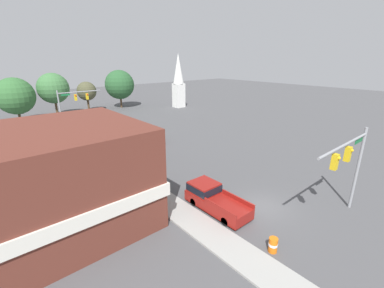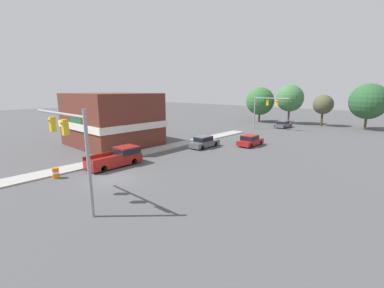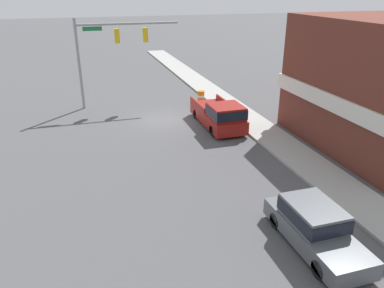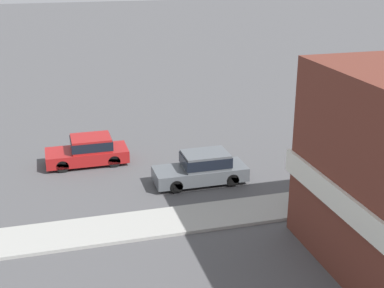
# 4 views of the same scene
# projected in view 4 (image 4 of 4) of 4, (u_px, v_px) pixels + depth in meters

# --- Properties ---
(car_lead) EXTENTS (1.78, 4.64, 1.61)m
(car_lead) POSITION_uv_depth(u_px,v_px,m) (202.00, 168.00, 26.70)
(car_lead) COLOR black
(car_lead) RESTS_ON ground
(car_oncoming) EXTENTS (1.92, 4.39, 1.55)m
(car_oncoming) POSITION_uv_depth(u_px,v_px,m) (89.00, 150.00, 29.12)
(car_oncoming) COLOR black
(car_oncoming) RESTS_ON ground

